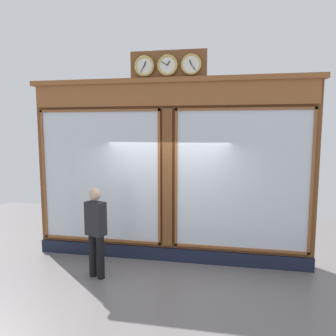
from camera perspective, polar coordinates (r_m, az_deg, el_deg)
shop_facade at (r=6.65m, az=0.20°, el=-0.49°), size 5.91×0.42×4.30m
pedestrian at (r=6.14m, az=-12.77°, el=-10.58°), size 0.41×0.33×1.69m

